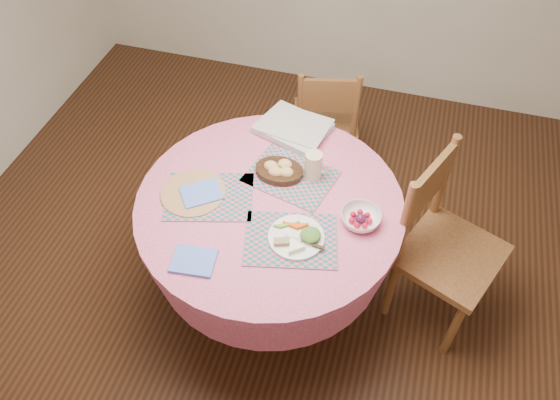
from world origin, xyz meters
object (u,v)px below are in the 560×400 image
(wicker_trivet, at_px, (193,193))
(latte_mug, at_px, (314,166))
(chair_back, at_px, (326,119))
(fruit_bowl, at_px, (361,218))
(dinner_plate, at_px, (298,237))
(bread_bowl, at_px, (279,170))
(chair_right, at_px, (442,243))
(dining_table, at_px, (270,228))

(wicker_trivet, bearing_deg, latte_mug, 26.58)
(chair_back, xyz_separation_m, fruit_bowl, (0.37, -1.01, 0.33))
(dinner_plate, height_order, fruit_bowl, dinner_plate)
(bread_bowl, relative_size, latte_mug, 1.58)
(wicker_trivet, relative_size, bread_bowl, 1.30)
(latte_mug, distance_m, fruit_bowl, 0.34)
(chair_back, relative_size, fruit_bowl, 3.72)
(chair_right, relative_size, chair_back, 1.17)
(chair_back, bearing_deg, chair_right, 118.85)
(chair_right, bearing_deg, bread_bowl, 112.36)
(dining_table, xyz_separation_m, dinner_plate, (0.18, -0.18, 0.22))
(chair_right, height_order, wicker_trivet, chair_right)
(wicker_trivet, relative_size, dinner_plate, 1.20)
(chair_right, relative_size, bread_bowl, 4.34)
(bread_bowl, bearing_deg, wicker_trivet, -146.95)
(bread_bowl, bearing_deg, chair_back, 85.86)
(chair_right, distance_m, latte_mug, 0.73)
(fruit_bowl, bearing_deg, dining_table, 179.48)
(fruit_bowl, bearing_deg, wicker_trivet, -176.66)
(dinner_plate, xyz_separation_m, latte_mug, (-0.03, 0.38, 0.06))
(dinner_plate, bearing_deg, dining_table, 135.31)
(chair_back, bearing_deg, latte_mug, 83.73)
(chair_right, bearing_deg, latte_mug, 109.78)
(dining_table, height_order, chair_back, chair_back)
(chair_right, height_order, bread_bowl, chair_right)
(dinner_plate, bearing_deg, bread_bowl, 117.44)
(chair_right, xyz_separation_m, wicker_trivet, (-1.17, -0.22, 0.24))
(chair_back, height_order, wicker_trivet, chair_back)
(dining_table, xyz_separation_m, chair_back, (0.05, 1.00, -0.11))
(dining_table, height_order, fruit_bowl, fruit_bowl)
(dining_table, bearing_deg, chair_back, 86.89)
(latte_mug, xyz_separation_m, fruit_bowl, (0.27, -0.21, -0.05))
(latte_mug, bearing_deg, chair_right, -3.34)
(chair_back, bearing_deg, bread_bowl, 72.38)
(chair_right, height_order, fruit_bowl, chair_right)
(dining_table, relative_size, chair_back, 1.46)
(bread_bowl, bearing_deg, dining_table, -88.35)
(dining_table, relative_size, fruit_bowl, 5.42)
(chair_back, relative_size, wicker_trivet, 2.83)
(chair_right, bearing_deg, wicker_trivet, 123.63)
(dining_table, distance_m, wicker_trivet, 0.41)
(bread_bowl, distance_m, fruit_bowl, 0.46)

